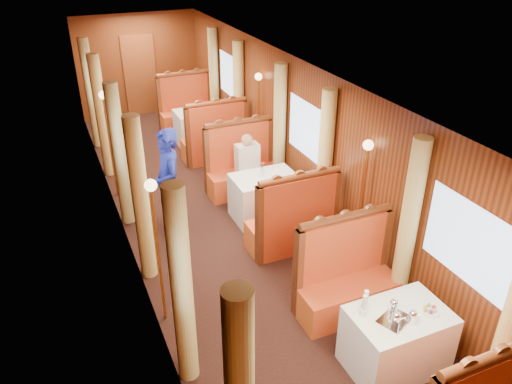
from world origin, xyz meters
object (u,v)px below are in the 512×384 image
banquette_mid_fwd (293,224)px  banquette_far_aft (187,111)px  table_far (200,127)px  passenger (248,160)px  rose_vase_far (200,103)px  tea_tray (394,320)px  banquette_near_aft (346,282)px  table_mid (265,197)px  rose_vase_mid (262,166)px  table_near (396,340)px  teapot_left (396,320)px  steward (169,184)px  teapot_right (412,318)px  banquette_far_fwd (215,141)px  teapot_back (393,307)px  fruit_plate (429,310)px  banquette_mid_aft (242,170)px

banquette_mid_fwd → banquette_far_aft: (0.00, 5.53, 0.00)m
table_far → passenger: passenger is taller
banquette_far_aft → rose_vase_far: bearing=-88.4°
tea_tray → banquette_mid_fwd: bearing=87.1°
banquette_near_aft → table_mid: bearing=90.0°
table_mid → rose_vase_mid: rose_vase_mid is taller
table_near → teapot_left: size_ratio=6.91×
banquette_near_aft → table_far: bearing=90.0°
tea_tray → rose_vase_mid: bearing=88.4°
rose_vase_mid → steward: 1.52m
table_mid → table_far: size_ratio=1.00×
banquette_mid_fwd → table_far: (0.00, 4.51, -0.05)m
table_mid → teapot_right: bearing=-89.8°
banquette_far_fwd → teapot_right: (0.01, -6.14, 0.39)m
banquette_far_fwd → rose_vase_far: (0.03, 0.99, 0.50)m
banquette_far_fwd → teapot_back: (-0.06, -5.92, 0.39)m
banquette_near_aft → banquette_mid_fwd: 1.47m
teapot_right → rose_vase_mid: bearing=102.1°
table_far → teapot_right: teapot_right is taller
teapot_back → fruit_plate: 0.39m
table_far → steward: size_ratio=0.60×
teapot_left → banquette_near_aft: bearing=105.2°
teapot_right → passenger: 4.37m
teapot_left → passenger: (0.16, 4.33, -0.07)m
teapot_left → banquette_far_aft: bearing=112.2°
banquette_far_fwd → fruit_plate: 6.09m
rose_vase_far → passenger: size_ratio=0.47×
banquette_far_aft → teapot_left: bearing=-91.1°
banquette_near_aft → tea_tray: bearing=-96.9°
rose_vase_far → rose_vase_mid: bearing=-91.0°
teapot_right → steward: steward is taller
banquette_mid_fwd → banquette_far_aft: 5.53m
banquette_mid_aft → fruit_plate: (0.30, -4.60, 0.35)m
table_mid → steward: 1.63m
table_near → banquette_far_aft: banquette_far_aft is taller
banquette_near_aft → fruit_plate: bearing=-74.8°
table_far → fruit_plate: bearing=-87.6°
banquette_mid_fwd → teapot_back: 2.46m
banquette_far_fwd → passenger: 1.80m
banquette_mid_aft → banquette_far_fwd: bearing=90.0°
tea_tray → rose_vase_mid: 3.60m
table_mid → banquette_far_fwd: 2.49m
banquette_mid_aft → table_mid: bearing=-90.0°
banquette_mid_fwd → banquette_mid_aft: same height
banquette_far_fwd → teapot_right: bearing=-89.9°
banquette_far_aft → fruit_plate: size_ratio=6.12×
banquette_mid_aft → rose_vase_mid: size_ratio=3.72×
banquette_far_aft → fruit_plate: (0.30, -8.10, 0.35)m
teapot_left → passenger: size_ratio=0.20×
banquette_mid_fwd → banquette_far_aft: same height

